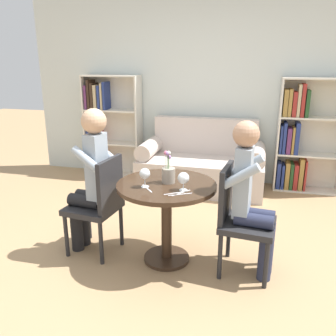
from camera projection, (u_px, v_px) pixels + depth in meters
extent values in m
plane|color=tan|center=(167.00, 259.00, 3.15)|extent=(16.00, 16.00, 0.00)
cube|color=silver|center=(209.00, 85.00, 4.89)|extent=(5.20, 0.05, 2.70)
cylinder|color=#382619|center=(167.00, 186.00, 2.95)|extent=(0.83, 0.83, 0.03)
cylinder|color=#382619|center=(167.00, 223.00, 3.05)|extent=(0.09, 0.09, 0.65)
cylinder|color=#382619|center=(167.00, 258.00, 3.15)|extent=(0.40, 0.40, 0.03)
cube|color=beige|center=(201.00, 174.00, 4.79)|extent=(1.65, 0.80, 0.42)
cube|color=beige|center=(205.00, 136.00, 4.95)|extent=(1.43, 0.16, 0.50)
cylinder|color=beige|center=(150.00, 148.00, 4.87)|extent=(0.22, 0.72, 0.22)
cylinder|color=beige|center=(257.00, 154.00, 4.53)|extent=(0.22, 0.72, 0.22)
cube|color=silver|center=(116.00, 125.00, 5.35)|extent=(0.83, 0.02, 1.48)
cube|color=silver|center=(88.00, 125.00, 5.33)|extent=(0.02, 0.28, 1.48)
cube|color=silver|center=(139.00, 128.00, 5.13)|extent=(0.02, 0.28, 1.48)
cube|color=silver|center=(115.00, 174.00, 5.45)|extent=(0.79, 0.28, 0.02)
cube|color=silver|center=(114.00, 143.00, 5.30)|extent=(0.79, 0.28, 0.02)
cube|color=silver|center=(112.00, 110.00, 5.16)|extent=(0.79, 0.28, 0.02)
cube|color=silver|center=(111.00, 76.00, 5.01)|extent=(0.79, 0.28, 0.02)
cube|color=#332319|center=(93.00, 161.00, 5.47)|extent=(0.03, 0.23, 0.34)
cube|color=maroon|center=(95.00, 159.00, 5.45)|extent=(0.04, 0.23, 0.42)
cube|color=#602D5B|center=(98.00, 162.00, 5.45)|extent=(0.04, 0.23, 0.33)
cube|color=maroon|center=(101.00, 162.00, 5.44)|extent=(0.05, 0.23, 0.32)
cube|color=navy|center=(90.00, 127.00, 5.31)|extent=(0.04, 0.23, 0.43)
cube|color=olive|center=(94.00, 130.00, 5.32)|extent=(0.03, 0.23, 0.33)
cube|color=#234723|center=(96.00, 131.00, 5.31)|extent=(0.05, 0.23, 0.32)
cube|color=maroon|center=(99.00, 131.00, 5.30)|extent=(0.03, 0.23, 0.30)
cube|color=#602D5B|center=(88.00, 97.00, 5.18)|extent=(0.04, 0.23, 0.34)
cube|color=#332319|center=(91.00, 94.00, 5.16)|extent=(0.04, 0.23, 0.42)
cube|color=#332319|center=(94.00, 96.00, 5.16)|extent=(0.04, 0.23, 0.37)
cube|color=tan|center=(98.00, 97.00, 5.15)|extent=(0.05, 0.23, 0.35)
cube|color=navy|center=(101.00, 97.00, 5.13)|extent=(0.04, 0.23, 0.34)
cube|color=tan|center=(104.00, 96.00, 5.12)|extent=(0.03, 0.23, 0.38)
cube|color=navy|center=(106.00, 96.00, 5.11)|extent=(0.03, 0.23, 0.39)
cube|color=silver|center=(309.00, 134.00, 4.70)|extent=(0.83, 0.02, 1.48)
cube|color=silver|center=(278.00, 135.00, 4.68)|extent=(0.02, 0.28, 1.48)
cube|color=silver|center=(304.00, 189.00, 4.80)|extent=(0.79, 0.28, 0.02)
cube|color=silver|center=(308.00, 155.00, 4.65)|extent=(0.79, 0.28, 0.02)
cube|color=silver|center=(313.00, 118.00, 4.51)|extent=(0.79, 0.28, 0.02)
cube|color=silver|center=(318.00, 78.00, 4.36)|extent=(0.79, 0.28, 0.02)
cube|color=navy|center=(278.00, 174.00, 4.82)|extent=(0.05, 0.23, 0.35)
cube|color=navy|center=(282.00, 175.00, 4.81)|extent=(0.03, 0.23, 0.33)
cube|color=olive|center=(287.00, 174.00, 4.79)|extent=(0.05, 0.23, 0.36)
cube|color=#234723|center=(291.00, 175.00, 4.78)|extent=(0.04, 0.23, 0.35)
cube|color=maroon|center=(295.00, 176.00, 4.77)|extent=(0.05, 0.23, 0.34)
cube|color=olive|center=(301.00, 173.00, 4.74)|extent=(0.05, 0.23, 0.42)
cube|color=maroon|center=(305.00, 175.00, 4.73)|extent=(0.03, 0.23, 0.40)
cube|color=navy|center=(281.00, 139.00, 4.68)|extent=(0.03, 0.23, 0.37)
cube|color=navy|center=(284.00, 137.00, 4.66)|extent=(0.04, 0.23, 0.41)
cube|color=#602D5B|center=(289.00, 140.00, 4.66)|extent=(0.05, 0.23, 0.34)
cube|color=olive|center=(293.00, 140.00, 4.64)|extent=(0.03, 0.23, 0.35)
cube|color=navy|center=(297.00, 138.00, 4.62)|extent=(0.05, 0.23, 0.41)
cube|color=olive|center=(285.00, 103.00, 4.53)|extent=(0.05, 0.23, 0.34)
cube|color=olive|center=(290.00, 102.00, 4.52)|extent=(0.04, 0.23, 0.35)
cube|color=maroon|center=(294.00, 104.00, 4.51)|extent=(0.05, 0.23, 0.31)
cube|color=tan|center=(299.00, 100.00, 4.49)|extent=(0.04, 0.23, 0.40)
cube|color=maroon|center=(303.00, 100.00, 4.47)|extent=(0.04, 0.23, 0.41)
cube|color=#234723|center=(307.00, 103.00, 4.47)|extent=(0.04, 0.23, 0.34)
cylinder|color=#232326|center=(89.00, 219.00, 3.47)|extent=(0.04, 0.04, 0.40)
cylinder|color=#232326|center=(66.00, 236.00, 3.15)|extent=(0.04, 0.04, 0.40)
cylinder|color=#232326|center=(121.00, 225.00, 3.35)|extent=(0.04, 0.04, 0.40)
cylinder|color=#232326|center=(101.00, 243.00, 3.03)|extent=(0.04, 0.04, 0.40)
cube|color=#232326|center=(93.00, 208.00, 3.18)|extent=(0.47, 0.47, 0.05)
cube|color=#232326|center=(110.00, 184.00, 3.04)|extent=(0.09, 0.38, 0.45)
cylinder|color=#232326|center=(266.00, 265.00, 2.71)|extent=(0.04, 0.04, 0.40)
cylinder|color=#232326|center=(270.00, 243.00, 3.03)|extent=(0.04, 0.04, 0.40)
cylinder|color=#232326|center=(220.00, 256.00, 2.82)|extent=(0.04, 0.04, 0.40)
cylinder|color=#232326|center=(229.00, 236.00, 3.14)|extent=(0.04, 0.04, 0.40)
cube|color=#232326|center=(248.00, 225.00, 2.86)|extent=(0.46, 0.46, 0.05)
cube|color=#232326|center=(226.00, 193.00, 2.85)|extent=(0.08, 0.38, 0.45)
cylinder|color=black|center=(83.00, 222.00, 3.35)|extent=(0.11, 0.11, 0.45)
cylinder|color=black|center=(77.00, 227.00, 3.25)|extent=(0.11, 0.11, 0.45)
cylinder|color=black|center=(92.00, 197.00, 3.23)|extent=(0.31, 0.15, 0.11)
cylinder|color=black|center=(85.00, 201.00, 3.13)|extent=(0.31, 0.15, 0.11)
cube|color=#93A3B2|center=(97.00, 168.00, 3.05)|extent=(0.14, 0.21, 0.60)
cylinder|color=#93A3B2|center=(104.00, 152.00, 3.14)|extent=(0.29, 0.10, 0.23)
cylinder|color=#93A3B2|center=(87.00, 160.00, 2.90)|extent=(0.29, 0.10, 0.23)
sphere|color=tan|center=(94.00, 121.00, 2.93)|extent=(0.21, 0.21, 0.21)
cylinder|color=#282D47|center=(265.00, 254.00, 2.81)|extent=(0.11, 0.11, 0.45)
cylinder|color=#282D47|center=(267.00, 247.00, 2.91)|extent=(0.11, 0.11, 0.45)
cylinder|color=#282D47|center=(254.00, 220.00, 2.76)|extent=(0.31, 0.14, 0.11)
cylinder|color=#282D47|center=(256.00, 215.00, 2.86)|extent=(0.31, 0.14, 0.11)
cube|color=#93A3B2|center=(243.00, 182.00, 2.77)|extent=(0.14, 0.21, 0.56)
cylinder|color=#93A3B2|center=(241.00, 176.00, 2.62)|extent=(0.29, 0.10, 0.23)
cylinder|color=#93A3B2|center=(246.00, 166.00, 2.86)|extent=(0.29, 0.10, 0.23)
sphere|color=tan|center=(246.00, 134.00, 2.65)|extent=(0.20, 0.20, 0.20)
cylinder|color=white|center=(145.00, 187.00, 2.87)|extent=(0.06, 0.06, 0.00)
cylinder|color=white|center=(145.00, 182.00, 2.85)|extent=(0.01, 0.01, 0.08)
sphere|color=white|center=(145.00, 174.00, 2.83)|extent=(0.09, 0.09, 0.09)
sphere|color=maroon|center=(145.00, 175.00, 2.84)|extent=(0.06, 0.06, 0.06)
cylinder|color=white|center=(183.00, 190.00, 2.79)|extent=(0.06, 0.06, 0.00)
cylinder|color=white|center=(183.00, 186.00, 2.78)|extent=(0.01, 0.01, 0.06)
sphere|color=white|center=(183.00, 178.00, 2.76)|extent=(0.09, 0.09, 0.09)
sphere|color=#E58E75|center=(183.00, 179.00, 2.77)|extent=(0.07, 0.07, 0.07)
cylinder|color=#9E9384|center=(168.00, 175.00, 2.95)|extent=(0.11, 0.11, 0.12)
cylinder|color=#4C7A42|center=(169.00, 161.00, 2.90)|extent=(0.00, 0.00, 0.13)
sphere|color=silver|center=(169.00, 153.00, 2.88)|extent=(0.04, 0.04, 0.04)
cylinder|color=#4C7A42|center=(168.00, 161.00, 2.93)|extent=(0.00, 0.01, 0.12)
sphere|color=silver|center=(168.00, 154.00, 2.91)|extent=(0.04, 0.04, 0.04)
cylinder|color=#4C7A42|center=(168.00, 161.00, 2.90)|extent=(0.00, 0.01, 0.13)
sphere|color=#9E70B2|center=(168.00, 154.00, 2.88)|extent=(0.04, 0.04, 0.04)
cylinder|color=#4C7A42|center=(166.00, 161.00, 2.91)|extent=(0.01, 0.00, 0.13)
sphere|color=#D16684|center=(166.00, 153.00, 2.89)|extent=(0.04, 0.04, 0.04)
cylinder|color=#4C7A42|center=(169.00, 162.00, 2.94)|extent=(0.00, 0.01, 0.09)
sphere|color=#9E70B2|center=(169.00, 157.00, 2.93)|extent=(0.04, 0.04, 0.04)
cube|color=silver|center=(180.00, 194.00, 2.71)|extent=(0.17, 0.10, 0.00)
cube|color=silver|center=(181.00, 193.00, 2.74)|extent=(0.12, 0.16, 0.00)
cube|color=silver|center=(175.00, 193.00, 2.73)|extent=(0.16, 0.12, 0.00)
cube|color=silver|center=(147.00, 188.00, 2.83)|extent=(0.13, 0.15, 0.00)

